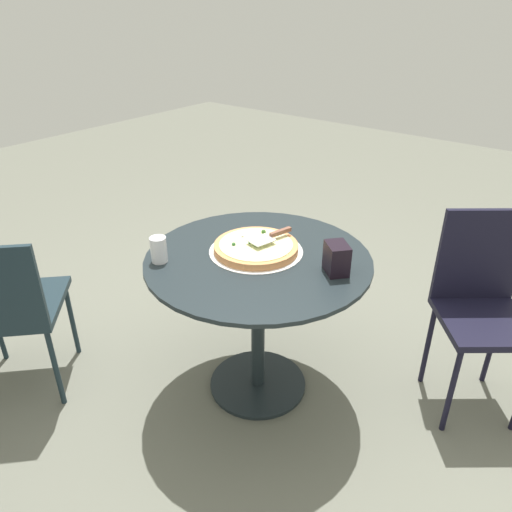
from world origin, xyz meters
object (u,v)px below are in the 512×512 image
(drinking_cup, at_px, (159,250))
(patio_chair_near, at_px, (4,305))
(napkin_dispenser, at_px, (337,258))
(patio_table, at_px, (258,290))
(pizza_server, at_px, (272,236))
(patio_chair_corner, at_px, (481,299))
(pizza_on_tray, at_px, (256,248))

(drinking_cup, relative_size, patio_chair_near, 0.13)
(napkin_dispenser, bearing_deg, patio_table, -122.86)
(patio_chair_near, bearing_deg, pizza_server, 133.85)
(patio_chair_corner, bearing_deg, patio_table, -54.85)
(pizza_server, distance_m, drinking_cup, 0.47)
(drinking_cup, relative_size, napkin_dispenser, 0.88)
(drinking_cup, bearing_deg, napkin_dispenser, 121.05)
(patio_chair_near, distance_m, patio_chair_corner, 2.03)
(pizza_on_tray, xyz_separation_m, patio_chair_near, (0.73, -0.80, -0.23))
(patio_table, xyz_separation_m, patio_chair_near, (0.70, -0.83, -0.05))
(patio_table, xyz_separation_m, patio_chair_corner, (-0.54, 0.77, -0.01))
(patio_table, xyz_separation_m, pizza_server, (-0.10, -0.00, 0.22))
(drinking_cup, distance_m, patio_chair_near, 0.74)
(drinking_cup, distance_m, napkin_dispenser, 0.71)
(pizza_server, height_order, patio_chair_corner, patio_chair_corner)
(napkin_dispenser, bearing_deg, pizza_on_tray, -129.44)
(patio_table, distance_m, patio_chair_corner, 0.95)
(patio_chair_near, xyz_separation_m, patio_chair_corner, (-1.25, 1.61, 0.04))
(pizza_server, height_order, napkin_dispenser, napkin_dispenser)
(drinking_cup, xyz_separation_m, patio_chair_corner, (-0.82, 1.07, -0.23))
(pizza_on_tray, relative_size, napkin_dispenser, 3.27)
(pizza_server, height_order, drinking_cup, drinking_cup)
(patio_chair_near, bearing_deg, pizza_on_tray, 132.59)
(pizza_server, xyz_separation_m, napkin_dispenser, (0.01, 0.32, 0.00))
(patio_table, relative_size, drinking_cup, 8.84)
(drinking_cup, height_order, patio_chair_near, patio_chair_near)
(patio_table, xyz_separation_m, drinking_cup, (0.28, -0.29, 0.22))
(pizza_on_tray, height_order, napkin_dispenser, napkin_dispenser)
(napkin_dispenser, bearing_deg, pizza_server, -140.04)
(napkin_dispenser, xyz_separation_m, patio_chair_near, (0.79, -1.15, -0.28))
(patio_table, height_order, patio_chair_near, patio_chair_near)
(patio_table, distance_m, pizza_on_tray, 0.19)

